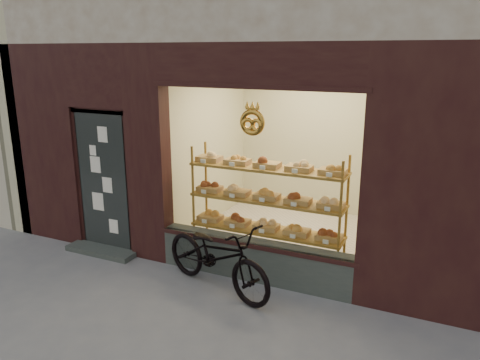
% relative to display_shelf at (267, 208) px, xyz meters
% --- Properties ---
extents(ground, '(90.00, 90.00, 0.00)m').
position_rel_display_shelf_xyz_m(ground, '(-0.45, -2.55, -0.88)').
color(ground, slate).
extents(display_shelf, '(2.20, 0.45, 1.70)m').
position_rel_display_shelf_xyz_m(display_shelf, '(0.00, 0.00, 0.00)').
color(display_shelf, olive).
rests_on(display_shelf, ground).
extents(bicycle, '(1.91, 1.17, 0.95)m').
position_rel_display_shelf_xyz_m(bicycle, '(-0.31, -0.91, -0.40)').
color(bicycle, black).
rests_on(bicycle, ground).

